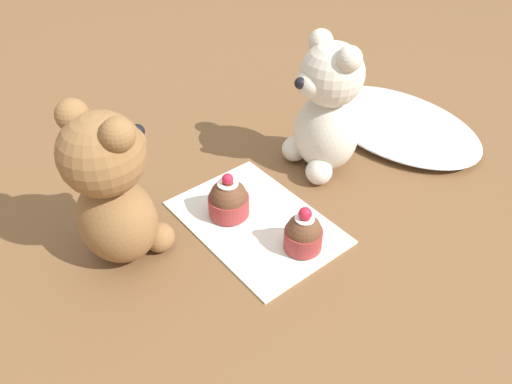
% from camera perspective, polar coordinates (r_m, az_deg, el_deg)
% --- Properties ---
extents(ground_plane, '(4.00, 4.00, 0.00)m').
position_cam_1_polar(ground_plane, '(0.70, 0.00, -3.53)').
color(ground_plane, brown).
extents(knitted_placemat, '(0.23, 0.16, 0.01)m').
position_cam_1_polar(knitted_placemat, '(0.70, 0.00, -3.35)').
color(knitted_placemat, silver).
rests_on(knitted_placemat, ground_plane).
extents(tulle_cloth, '(0.31, 0.21, 0.03)m').
position_cam_1_polar(tulle_cloth, '(0.92, 15.79, 7.58)').
color(tulle_cloth, silver).
rests_on(tulle_cloth, ground_plane).
extents(teddy_bear_cream, '(0.12, 0.12, 0.21)m').
position_cam_1_polar(teddy_bear_cream, '(0.76, 8.07, 9.21)').
color(teddy_bear_cream, beige).
rests_on(teddy_bear_cream, ground_plane).
extents(teddy_bear_tan, '(0.13, 0.12, 0.22)m').
position_cam_1_polar(teddy_bear_tan, '(0.61, -16.09, 0.33)').
color(teddy_bear_tan, olive).
rests_on(teddy_bear_tan, ground_plane).
extents(cupcake_near_cream_bear, '(0.05, 0.05, 0.07)m').
position_cam_1_polar(cupcake_near_cream_bear, '(0.65, 5.45, -4.71)').
color(cupcake_near_cream_bear, '#993333').
rests_on(cupcake_near_cream_bear, knitted_placemat).
extents(cupcake_near_tan_bear, '(0.06, 0.06, 0.07)m').
position_cam_1_polar(cupcake_near_tan_bear, '(0.69, -3.15, -0.89)').
color(cupcake_near_tan_bear, '#993333').
rests_on(cupcake_near_tan_bear, knitted_placemat).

